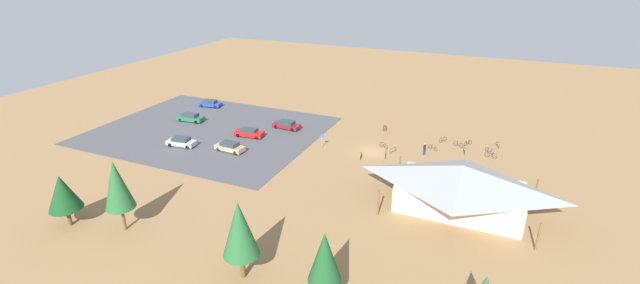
# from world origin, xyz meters

# --- Properties ---
(ground) EXTENTS (160.00, 160.00, 0.00)m
(ground) POSITION_xyz_m (0.00, 0.00, 0.00)
(ground) COLOR #937047
(ground) RESTS_ON ground
(parking_lot_asphalt) EXTENTS (36.66, 29.42, 0.05)m
(parking_lot_asphalt) POSITION_xyz_m (27.79, 2.36, 0.03)
(parking_lot_asphalt) COLOR #4C4C51
(parking_lot_asphalt) RESTS_ON ground
(bike_pavilion) EXTENTS (16.53, 10.20, 5.51)m
(bike_pavilion) POSITION_xyz_m (-13.85, 11.43, 3.11)
(bike_pavilion) COLOR beige
(bike_pavilion) RESTS_ON ground
(trash_bin) EXTENTS (0.60, 0.60, 0.90)m
(trash_bin) POSITION_xyz_m (0.60, -9.28, 0.45)
(trash_bin) COLOR brown
(trash_bin) RESTS_ON ground
(lot_sign) EXTENTS (0.56, 0.08, 2.20)m
(lot_sign) POSITION_xyz_m (7.45, 1.49, 1.41)
(lot_sign) COLOR #99999E
(lot_sign) RESTS_ON ground
(pine_far_west) EXTENTS (3.26, 3.26, 7.73)m
(pine_far_west) POSITION_xyz_m (2.34, 31.15, 5.07)
(pine_far_west) COLOR brown
(pine_far_west) RESTS_ON ground
(pine_east) EXTENTS (3.00, 3.00, 8.02)m
(pine_east) POSITION_xyz_m (17.92, 29.81, 5.35)
(pine_east) COLOR brown
(pine_east) RESTS_ON ground
(pine_midwest) EXTENTS (2.82, 2.82, 6.65)m
(pine_midwest) POSITION_xyz_m (-5.48, 30.87, 4.35)
(pine_midwest) COLOR brown
(pine_midwest) RESTS_ON ground
(pine_center) EXTENTS (3.39, 3.39, 5.94)m
(pine_center) POSITION_xyz_m (24.00, 31.57, 3.98)
(pine_center) COLOR brown
(pine_center) RESTS_ON ground
(bicycle_red_trailside) EXTENTS (1.24, 1.27, 0.83)m
(bicycle_red_trailside) POSITION_xyz_m (-16.11, -6.70, 0.35)
(bicycle_red_trailside) COLOR black
(bicycle_red_trailside) RESTS_ON ground
(bicycle_teal_yard_right) EXTENTS (0.55, 1.81, 0.88)m
(bicycle_teal_yard_right) POSITION_xyz_m (-2.38, 0.94, 0.40)
(bicycle_teal_yard_right) COLOR black
(bicycle_teal_yard_right) RESTS_ON ground
(bicycle_purple_edge_north) EXTENTS (1.55, 0.80, 0.87)m
(bicycle_purple_edge_north) POSITION_xyz_m (-11.59, -7.30, 0.39)
(bicycle_purple_edge_north) COLOR black
(bicycle_purple_edge_north) RESTS_ON ground
(bicycle_green_near_sign) EXTENTS (1.49, 0.87, 0.85)m
(bicycle_green_near_sign) POSITION_xyz_m (-1.19, -2.25, 0.39)
(bicycle_green_near_sign) COLOR black
(bicycle_green_near_sign) RESTS_ON ground
(bicycle_silver_lone_east) EXTENTS (0.51, 1.72, 0.83)m
(bicycle_silver_lone_east) POSITION_xyz_m (-12.69, -5.24, 0.36)
(bicycle_silver_lone_east) COLOR black
(bicycle_silver_lone_east) RESTS_ON ground
(bicycle_blue_lone_west) EXTENTS (1.73, 0.50, 0.83)m
(bicycle_blue_lone_west) POSITION_xyz_m (-16.44, -5.06, 0.38)
(bicycle_blue_lone_west) COLOR black
(bicycle_blue_lone_west) RESTS_ON ground
(bicycle_black_yard_left) EXTENTS (1.03, 1.38, 0.78)m
(bicycle_black_yard_left) POSITION_xyz_m (-12.87, -8.54, 0.36)
(bicycle_black_yard_left) COLOR black
(bicycle_black_yard_left) RESTS_ON ground
(bicycle_white_back_row) EXTENTS (0.64, 1.65, 0.84)m
(bicycle_white_back_row) POSITION_xyz_m (-17.14, -9.62, 0.37)
(bicycle_white_back_row) COLOR black
(bicycle_white_back_row) RESTS_ON ground
(bicycle_orange_front_row) EXTENTS (0.97, 1.44, 0.83)m
(bicycle_orange_front_row) POSITION_xyz_m (-9.11, -8.30, 0.39)
(bicycle_orange_front_row) COLOR black
(bicycle_orange_front_row) RESTS_ON ground
(bicycle_yellow_yard_front) EXTENTS (0.70, 1.59, 0.74)m
(bicycle_yellow_yard_front) POSITION_xyz_m (-2.97, -1.14, 0.35)
(bicycle_yellow_yard_front) COLOR black
(bicycle_yellow_yard_front) RESTS_ON ground
(bicycle_red_yard_center) EXTENTS (1.48, 0.94, 0.83)m
(bicycle_red_yard_center) POSITION_xyz_m (-8.23, -4.48, 0.36)
(bicycle_red_yard_center) COLOR black
(bicycle_red_yard_center) RESTS_ON ground
(bicycle_teal_mid_cluster) EXTENTS (0.53, 1.67, 0.92)m
(bicycle_teal_mid_cluster) POSITION_xyz_m (0.75, 2.74, 0.39)
(bicycle_teal_mid_cluster) COLOR black
(bicycle_teal_mid_cluster) RESTS_ON ground
(car_silver_near_entry) EXTENTS (4.66, 2.35, 1.42)m
(car_silver_near_entry) POSITION_xyz_m (27.46, 9.58, 0.75)
(car_silver_near_entry) COLOR #BCBCC1
(car_silver_near_entry) RESTS_ON parking_lot_asphalt
(car_green_aisle_side) EXTENTS (4.92, 2.21, 1.46)m
(car_green_aisle_side) POSITION_xyz_m (33.46, 0.04, 0.77)
(car_green_aisle_side) COLOR #1E6B3D
(car_green_aisle_side) RESTS_ON parking_lot_asphalt
(car_tan_end_stall) EXTENTS (4.68, 2.08, 1.43)m
(car_tan_end_stall) POSITION_xyz_m (19.50, 8.24, 0.76)
(car_tan_end_stall) COLOR tan
(car_tan_end_stall) RESTS_ON parking_lot_asphalt
(car_red_second_row) EXTENTS (4.91, 2.27, 1.38)m
(car_red_second_row) POSITION_xyz_m (20.00, 2.13, 0.75)
(car_red_second_row) COLOR red
(car_red_second_row) RESTS_ON parking_lot_asphalt
(car_blue_far_end) EXTENTS (4.55, 2.46, 1.32)m
(car_blue_far_end) POSITION_xyz_m (35.43, -8.27, 0.71)
(car_blue_far_end) COLOR #1E42B2
(car_blue_far_end) RESTS_ON parking_lot_asphalt
(car_maroon_front_row) EXTENTS (4.85, 2.14, 1.36)m
(car_maroon_front_row) POSITION_xyz_m (16.19, -3.60, 0.73)
(car_maroon_front_row) COLOR maroon
(car_maroon_front_row) RESTS_ON parking_lot_asphalt
(visitor_crossing_yard) EXTENTS (0.36, 0.40, 1.82)m
(visitor_crossing_yard) POSITION_xyz_m (-7.36, -2.16, 0.96)
(visitor_crossing_yard) COLOR #2D3347
(visitor_crossing_yard) RESTS_ON ground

